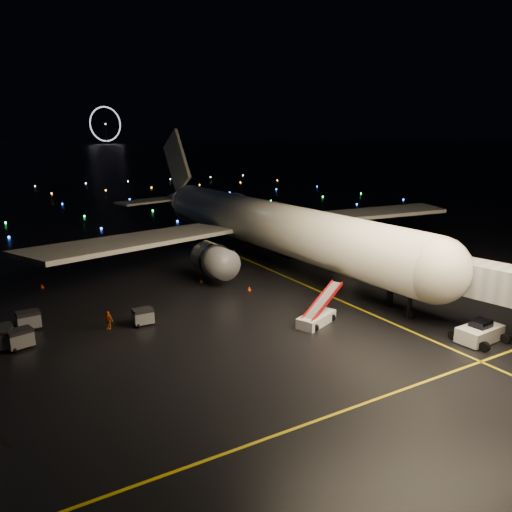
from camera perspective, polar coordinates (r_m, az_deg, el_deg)
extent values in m
plane|color=black|center=(333.54, -27.17, 9.47)|extent=(2000.00, 2000.00, 0.00)
cube|color=#D0B80A|center=(61.04, 4.96, -3.04)|extent=(0.25, 80.00, 0.02)
cube|color=#D0B80A|center=(33.36, 6.13, -18.47)|extent=(60.00, 0.25, 0.02)
cube|color=silver|center=(48.14, 24.22, -7.81)|extent=(4.30, 2.43, 1.99)
imported|color=orange|center=(48.68, -16.54, -7.03)|extent=(0.95, 1.08, 1.75)
cone|color=#FD3E03|center=(57.80, -0.78, -3.72)|extent=(0.54, 0.54, 0.51)
cone|color=#FD3E03|center=(65.75, -4.00, -1.52)|extent=(0.63, 0.63, 0.55)
cone|color=#FD3E03|center=(61.12, -6.28, -2.79)|extent=(0.62, 0.62, 0.54)
cone|color=#FD3E03|center=(63.88, -23.27, -3.13)|extent=(0.52, 0.52, 0.56)
cube|color=gray|center=(48.91, -12.78, -6.79)|extent=(1.89, 1.35, 1.58)
cube|color=gray|center=(51.25, -24.56, -6.70)|extent=(2.10, 1.53, 1.71)
cube|color=gray|center=(48.97, -27.18, -7.97)|extent=(2.12, 1.62, 1.66)
cube|color=gray|center=(47.21, -25.37, -8.55)|extent=(2.27, 1.83, 1.70)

